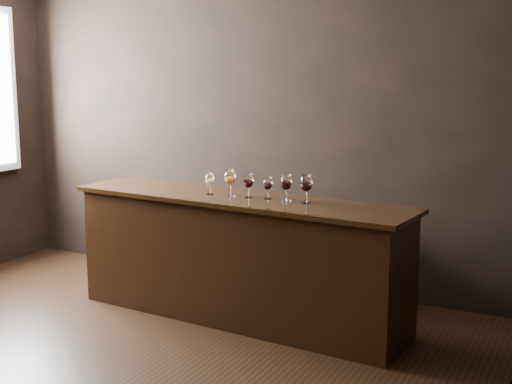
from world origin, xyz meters
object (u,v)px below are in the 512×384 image
at_px(glass_red_c, 286,183).
at_px(back_bar_shelf, 209,240).
at_px(bar_counter, 239,261).
at_px(glass_red_b, 268,184).
at_px(glass_red_a, 248,181).
at_px(glass_white, 209,180).
at_px(glass_amber, 230,178).
at_px(glass_red_d, 306,184).

bearing_deg(glass_red_c, back_bar_shelf, 146.20).
distance_m(bar_counter, glass_red_b, 0.67).
relative_size(bar_counter, glass_red_a, 14.69).
height_order(glass_white, glass_amber, glass_amber).
xyz_separation_m(bar_counter, glass_red_d, (0.56, 0.01, 0.66)).
bearing_deg(bar_counter, glass_red_c, 6.72).
bearing_deg(bar_counter, glass_red_b, 12.11).
bearing_deg(glass_white, glass_red_a, 3.79).
relative_size(glass_white, glass_red_c, 0.84).
relative_size(glass_red_b, glass_red_c, 0.83).
relative_size(back_bar_shelf, glass_white, 12.80).
xyz_separation_m(glass_white, glass_red_d, (0.82, 0.02, 0.03)).
relative_size(back_bar_shelf, glass_red_d, 10.24).
xyz_separation_m(glass_red_a, glass_red_d, (0.48, -0.00, 0.02)).
height_order(glass_red_a, glass_red_d, glass_red_d).
height_order(glass_red_c, glass_red_d, glass_red_d).
relative_size(bar_counter, glass_red_b, 16.06).
bearing_deg(glass_red_b, bar_counter, -172.90).
distance_m(glass_white, glass_red_b, 0.49).
bearing_deg(glass_amber, back_bar_shelf, 130.44).
bearing_deg(glass_white, glass_red_c, 1.75).
relative_size(back_bar_shelf, glass_red_a, 11.83).
relative_size(glass_white, glass_red_d, 0.80).
distance_m(back_bar_shelf, glass_red_b, 1.40).
xyz_separation_m(glass_amber, glass_red_c, (0.47, 0.01, -0.00)).
height_order(bar_counter, glass_red_b, glass_red_b).
height_order(bar_counter, glass_white, glass_white).
height_order(back_bar_shelf, glass_red_d, glass_red_d).
bearing_deg(glass_red_b, back_bar_shelf, 142.65).
bearing_deg(glass_amber, glass_red_a, 4.90).
distance_m(bar_counter, glass_red_c, 0.76).
bearing_deg(glass_red_d, bar_counter, -178.94).
height_order(glass_white, glass_red_a, glass_red_a).
distance_m(glass_red_a, glass_red_d, 0.48).
xyz_separation_m(glass_white, glass_red_c, (0.65, 0.02, 0.02)).
bearing_deg(glass_red_d, glass_red_b, 176.63).
relative_size(bar_counter, glass_white, 15.90).
height_order(glass_amber, glass_red_a, glass_amber).
bearing_deg(glass_red_c, glass_red_b, 173.72).
xyz_separation_m(glass_red_b, glass_red_c, (0.16, -0.02, 0.02)).
distance_m(bar_counter, glass_amber, 0.66).
bearing_deg(glass_red_b, glass_amber, -174.74).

